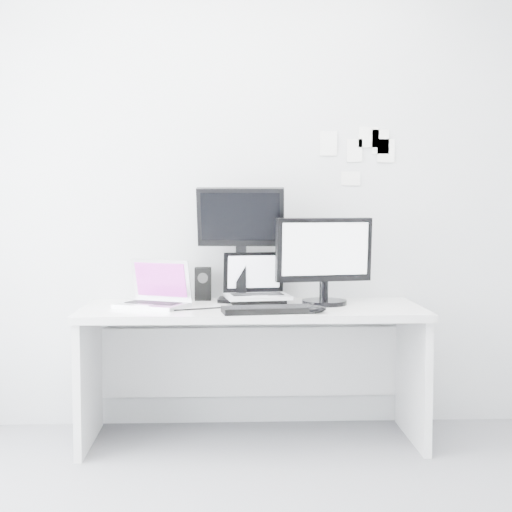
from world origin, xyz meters
The scene contains 15 objects.
back_wall centered at (0.00, 1.60, 1.35)m, with size 3.60×3.60×0.00m, color #B9BCBE.
desk centered at (0.00, 1.25, 0.36)m, with size 1.80×0.70×0.73m, color silver.
macbook centered at (-0.53, 1.23, 0.86)m, with size 0.35×0.26×0.26m, color silver.
speaker centered at (-0.27, 1.53, 0.82)m, with size 0.09×0.09×0.19m, color black.
dell_laptop centered at (0.03, 1.37, 0.87)m, with size 0.34×0.27×0.29m, color silver.
rear_monitor centered at (-0.06, 1.45, 1.06)m, with size 0.48×0.17×0.65m, color black.
samsung_monitor centered at (0.39, 1.31, 0.97)m, with size 0.53×0.24×0.49m, color black.
keyboard centered at (0.07, 1.02, 0.75)m, with size 0.46×0.16×0.03m, color black.
mouse centered at (0.31, 0.99, 0.75)m, with size 0.12×0.07×0.04m, color black.
wall_note_0 centered at (0.45, 1.59, 1.62)m, with size 0.10×0.00×0.14m, color white.
wall_note_1 centered at (0.60, 1.59, 1.58)m, with size 0.09×0.00×0.13m, color white.
wall_note_2 centered at (0.75, 1.59, 1.63)m, with size 0.10×0.00×0.14m, color white.
wall_note_3 centered at (0.58, 1.59, 1.42)m, with size 0.11×0.00×0.08m, color white.
wall_note_4 centered at (0.78, 1.59, 1.58)m, with size 0.10×0.00×0.13m, color white.
wall_note_5 centered at (0.68, 1.59, 1.66)m, with size 0.12×0.00×0.12m, color white.
Camera 1 is at (-0.14, -2.69, 1.27)m, focal length 52.41 mm.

